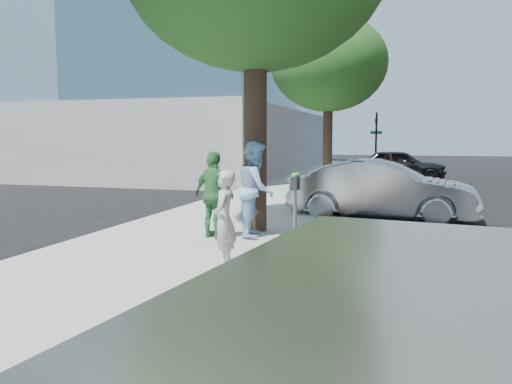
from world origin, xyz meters
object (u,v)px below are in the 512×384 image
at_px(bg_car, 399,165).
at_px(parking_meter, 295,195).
at_px(person_gray, 224,219).
at_px(person_green, 214,195).
at_px(person_officer, 256,189).
at_px(sedan_silver, 382,190).

bearing_deg(bg_car, parking_meter, 172.49).
relative_size(person_gray, person_green, 0.87).
bearing_deg(parking_meter, person_gray, -118.29).
bearing_deg(person_officer, bg_car, -19.55).
bearing_deg(person_gray, sedan_silver, 149.94).
xyz_separation_m(person_gray, sedan_silver, (2.20, 6.62, -0.12)).
bearing_deg(sedan_silver, person_gray, 164.99).
bearing_deg(person_officer, person_gray, 174.70).
height_order(person_officer, sedan_silver, person_officer).
distance_m(person_officer, sedan_silver, 4.67).
height_order(person_green, bg_car, person_green).
relative_size(sedan_silver, bg_car, 1.04).
bearing_deg(bg_car, person_green, 166.55).
distance_m(person_gray, bg_car, 20.68).
distance_m(person_gray, person_officer, 2.69).
xyz_separation_m(parking_meter, person_officer, (-1.10, 1.10, -0.03)).
distance_m(sedan_silver, bg_car, 13.92).
bearing_deg(person_green, sedan_silver, -103.06).
xyz_separation_m(person_green, sedan_silver, (3.24, 4.42, -0.24)).
bearing_deg(person_officer, parking_meter, -145.88).
distance_m(person_green, bg_car, 18.67).
relative_size(parking_meter, person_green, 0.80).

